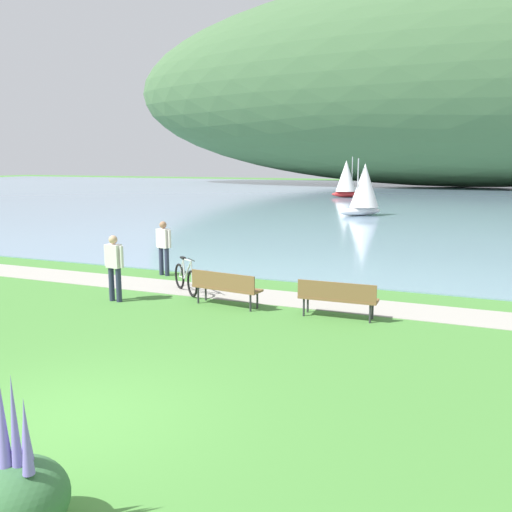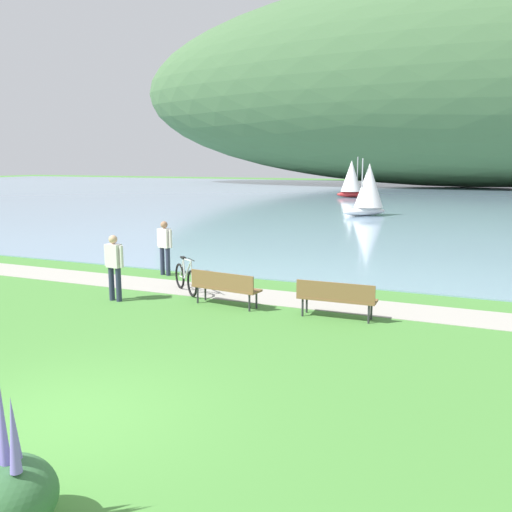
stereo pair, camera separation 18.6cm
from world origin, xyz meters
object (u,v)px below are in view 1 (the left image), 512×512
(person_at_shoreline, at_px, (164,245))
(sailboat_toward_hillside, at_px, (364,189))
(park_bench_further_along, at_px, (337,296))
(person_on_the_grass, at_px, (114,264))
(park_bench_near_camera, at_px, (225,286))
(sailboat_nearest_to_shore, at_px, (346,178))
(bicycle_leaning_near_bench, at_px, (186,278))

(person_at_shoreline, relative_size, sailboat_toward_hillside, 0.47)
(park_bench_further_along, xyz_separation_m, sailboat_toward_hillside, (-4.04, 23.48, 1.24))
(park_bench_further_along, relative_size, person_on_the_grass, 1.06)
(park_bench_near_camera, xyz_separation_m, sailboat_nearest_to_shore, (-6.25, 40.45, 1.34))
(person_at_shoreline, height_order, sailboat_toward_hillside, sailboat_toward_hillside)
(park_bench_further_along, relative_size, sailboat_toward_hillside, 0.49)
(bicycle_leaning_near_bench, relative_size, sailboat_toward_hillside, 0.37)
(park_bench_near_camera, relative_size, park_bench_further_along, 1.02)
(sailboat_nearest_to_shore, bearing_deg, park_bench_near_camera, -81.22)
(bicycle_leaning_near_bench, distance_m, sailboat_nearest_to_shore, 39.88)
(park_bench_near_camera, relative_size, person_at_shoreline, 1.08)
(park_bench_near_camera, xyz_separation_m, person_on_the_grass, (-2.84, -0.61, 0.46))
(bicycle_leaning_near_bench, distance_m, sailboat_toward_hillside, 22.67)
(bicycle_leaning_near_bench, height_order, person_at_shoreline, person_at_shoreline)
(park_bench_further_along, distance_m, sailboat_toward_hillside, 23.86)
(person_on_the_grass, bearing_deg, sailboat_toward_hillside, 86.18)
(person_at_shoreline, height_order, person_on_the_grass, same)
(park_bench_near_camera, distance_m, person_at_shoreline, 4.30)
(sailboat_nearest_to_shore, bearing_deg, sailboat_toward_hillside, -73.50)
(park_bench_near_camera, height_order, person_on_the_grass, person_on_the_grass)
(park_bench_near_camera, relative_size, person_on_the_grass, 1.08)
(park_bench_further_along, relative_size, person_at_shoreline, 1.06)
(person_at_shoreline, distance_m, person_on_the_grass, 3.27)
(bicycle_leaning_near_bench, height_order, sailboat_nearest_to_shore, sailboat_nearest_to_shore)
(sailboat_nearest_to_shore, distance_m, sailboat_toward_hillside, 17.68)
(park_bench_further_along, bearing_deg, bicycle_leaning_near_bench, 169.15)
(sailboat_nearest_to_shore, relative_size, sailboat_toward_hillside, 1.06)
(park_bench_further_along, bearing_deg, sailboat_toward_hillside, 99.77)
(park_bench_near_camera, distance_m, person_on_the_grass, 2.94)
(park_bench_near_camera, relative_size, sailboat_nearest_to_shore, 0.48)
(person_at_shoreline, relative_size, sailboat_nearest_to_shore, 0.44)
(park_bench_near_camera, height_order, bicycle_leaning_near_bench, bicycle_leaning_near_bench)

